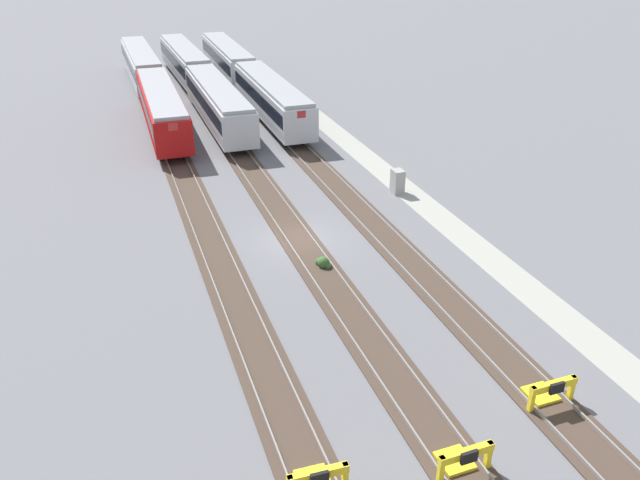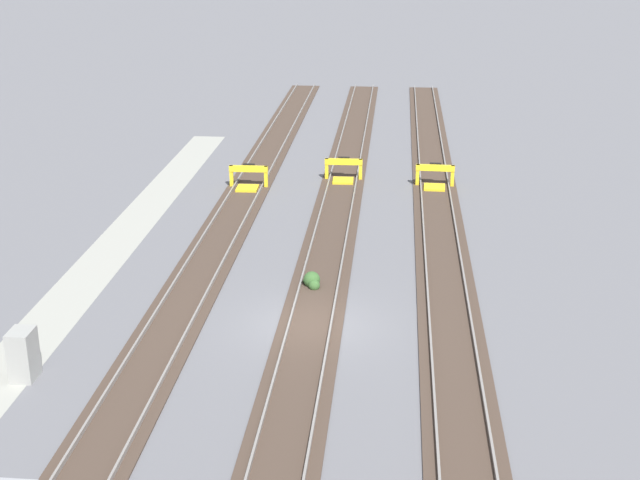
# 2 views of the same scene
# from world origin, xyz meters

# --- Properties ---
(ground_plane) EXTENTS (400.00, 400.00, 0.00)m
(ground_plane) POSITION_xyz_m (0.00, 0.00, 0.00)
(ground_plane) COLOR slate
(service_walkway) EXTENTS (54.00, 2.00, 0.01)m
(service_walkway) POSITION_xyz_m (0.00, -9.12, 0.00)
(service_walkway) COLOR #9E9E93
(service_walkway) RESTS_ON ground
(rail_track_nearest) EXTENTS (90.00, 2.23, 0.21)m
(rail_track_nearest) POSITION_xyz_m (0.00, -4.80, 0.04)
(rail_track_nearest) COLOR #47382D
(rail_track_nearest) RESTS_ON ground
(rail_track_near_inner) EXTENTS (90.00, 2.24, 0.21)m
(rail_track_near_inner) POSITION_xyz_m (0.00, 0.00, 0.04)
(rail_track_near_inner) COLOR #47382D
(rail_track_near_inner) RESTS_ON ground
(rail_track_middle) EXTENTS (90.00, 2.23, 0.21)m
(rail_track_middle) POSITION_xyz_m (0.00, 4.80, 0.04)
(rail_track_middle) COLOR #47382D
(rail_track_middle) RESTS_ON ground
(subway_car_front_row_leftmost) EXTENTS (18.03, 3.01, 3.70)m
(subway_car_front_row_leftmost) POSITION_xyz_m (42.03, -4.84, 2.04)
(subway_car_front_row_leftmost) COLOR #B7BABF
(subway_car_front_row_leftmost) RESTS_ON ground
(subway_car_front_row_left_inner) EXTENTS (18.06, 3.25, 3.70)m
(subway_car_front_row_left_inner) POSITION_xyz_m (42.39, -0.00, 2.04)
(subway_car_front_row_left_inner) COLOR #B7BABF
(subway_car_front_row_left_inner) RESTS_ON ground
(subway_car_front_row_centre) EXTENTS (18.01, 2.90, 3.70)m
(subway_car_front_row_centre) POSITION_xyz_m (23.22, -0.06, 2.04)
(subway_car_front_row_centre) COLOR #B7BABF
(subway_car_front_row_centre) RESTS_ON ground
(subway_car_front_row_right_inner) EXTENTS (18.05, 3.14, 3.70)m
(subway_car_front_row_right_inner) POSITION_xyz_m (23.22, 4.74, 2.04)
(subway_car_front_row_right_inner) COLOR #A80F0F
(subway_car_front_row_right_inner) RESTS_ON ground
(subway_car_front_row_rightmost) EXTENTS (18.04, 3.08, 3.70)m
(subway_car_front_row_rightmost) POSITION_xyz_m (42.13, 4.76, 2.04)
(subway_car_front_row_rightmost) COLOR #B7BABF
(subway_car_front_row_rightmost) RESTS_ON ground
(subway_car_back_row_leftmost) EXTENTS (18.02, 2.98, 3.70)m
(subway_car_back_row_leftmost) POSITION_xyz_m (23.22, -4.86, 2.04)
(subway_car_back_row_leftmost) COLOR #B7BABF
(subway_car_back_row_leftmost) RESTS_ON ground
(bumper_stop_nearest_track) EXTENTS (1.35, 2.00, 1.22)m
(bumper_stop_nearest_track) POSITION_xyz_m (-15.89, -4.80, 0.51)
(bumper_stop_nearest_track) COLOR yellow
(bumper_stop_nearest_track) RESTS_ON ground
(bumper_stop_near_inner_track) EXTENTS (1.36, 2.00, 1.22)m
(bumper_stop_near_inner_track) POSITION_xyz_m (-17.70, 0.01, 0.51)
(bumper_stop_near_inner_track) COLOR yellow
(bumper_stop_near_inner_track) RESTS_ON ground
(bumper_stop_middle_track) EXTENTS (1.38, 2.01, 1.22)m
(bumper_stop_middle_track) POSITION_xyz_m (-16.91, 4.79, 0.51)
(bumper_stop_middle_track) COLOR yellow
(bumper_stop_middle_track) RESTS_ON ground
(electrical_cabinet) EXTENTS (0.90, 0.73, 1.60)m
(electrical_cabinet) POSITION_xyz_m (4.45, -8.33, 0.80)
(electrical_cabinet) COLOR #9E9E99
(electrical_cabinet) RESTS_ON ground
(weed_clump) EXTENTS (0.92, 0.70, 0.64)m
(weed_clump) POSITION_xyz_m (-3.37, -0.29, 0.24)
(weed_clump) COLOR #38602D
(weed_clump) RESTS_ON ground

